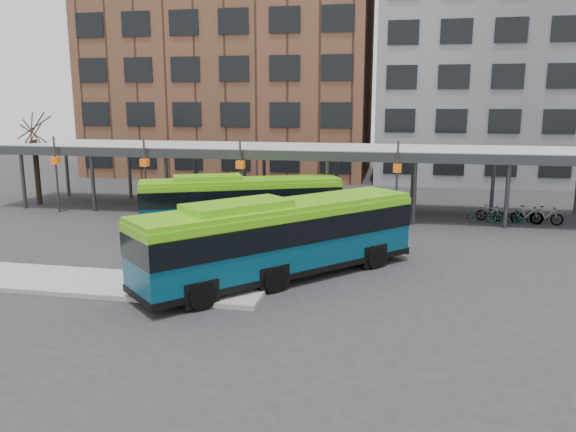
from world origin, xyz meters
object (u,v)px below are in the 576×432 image
object	(u,v)px
tree	(37,169)
pedestrian	(143,269)
bus_rear	(240,201)
bus_front	(281,237)

from	to	relation	value
tree	pedestrian	bearing A→B (deg)	-46.11
bus_rear	tree	bearing A→B (deg)	140.90
bus_rear	bus_front	bearing A→B (deg)	-87.35
pedestrian	bus_rear	bearing A→B (deg)	27.86
bus_front	bus_rear	distance (m)	9.30
bus_front	bus_rear	bearing A→B (deg)	68.34
tree	pedestrian	world-z (taller)	tree
tree	bus_rear	bearing A→B (deg)	-15.95
tree	bus_front	distance (m)	23.47
tree	bus_rear	world-z (taller)	tree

